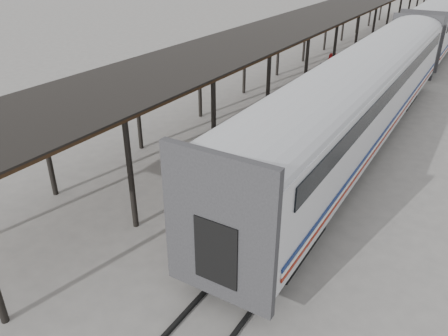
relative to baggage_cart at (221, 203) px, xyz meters
name	(u,v)px	position (x,y,z in m)	size (l,w,h in m)	color
ground	(201,210)	(-0.92, 0.12, -0.65)	(160.00, 160.00, 0.00)	slate
train	(443,18)	(2.27, 33.91, 2.04)	(3.45, 76.01, 4.01)	silver
canopy	(337,10)	(-4.32, 24.12, 3.36)	(4.90, 64.30, 4.15)	#422B19
rails	(437,48)	(2.28, 34.12, -0.59)	(1.54, 150.00, 0.12)	black
baggage_cart	(221,203)	(0.00, 0.00, 0.00)	(1.37, 2.46, 0.86)	brown
suitcase_stack	(225,187)	(-0.08, 0.40, 0.41)	(1.30, 1.14, 0.59)	#323234
luggage_tug	(333,64)	(-3.29, 21.45, -0.10)	(1.06, 1.47, 1.19)	maroon
porter	(217,184)	(0.25, -0.65, 1.15)	(0.68, 0.45, 1.88)	navy
pedestrian	(320,74)	(-2.82, 17.36, 0.10)	(0.88, 0.37, 1.51)	black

